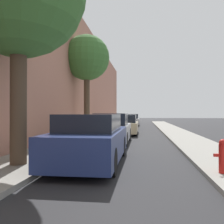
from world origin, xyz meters
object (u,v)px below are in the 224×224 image
(parked_car_navy, at_px, (91,140))
(fire_hydrant, at_px, (223,156))
(parked_car_black, at_px, (127,122))
(parked_car_white, at_px, (132,120))
(parked_car_silver, at_px, (112,129))
(parked_car_grey, at_px, (132,119))
(parked_car_champagne, at_px, (124,125))
(street_tree_far, at_px, (87,59))

(parked_car_navy, bearing_deg, fire_hydrant, -20.42)
(parked_car_black, height_order, parked_car_white, parked_car_white)
(parked_car_silver, relative_size, parked_car_white, 1.06)
(parked_car_black, bearing_deg, fire_hydrant, -79.09)
(parked_car_silver, bearing_deg, parked_car_grey, 89.96)
(parked_car_navy, relative_size, parked_car_champagne, 1.06)
(parked_car_silver, distance_m, parked_car_black, 10.80)
(parked_car_black, height_order, street_tree_far, street_tree_far)
(parked_car_navy, bearing_deg, parked_car_grey, 90.00)
(parked_car_champagne, relative_size, parked_car_grey, 0.92)
(parked_car_navy, bearing_deg, parked_car_silver, 90.20)
(parked_car_silver, distance_m, street_tree_far, 5.73)
(parked_car_white, bearing_deg, street_tree_far, -99.59)
(parked_car_navy, xyz_separation_m, parked_car_black, (0.02, 15.76, -0.06))
(parked_car_champagne, bearing_deg, parked_car_silver, -92.11)
(parked_car_black, distance_m, parked_car_grey, 11.34)
(parked_car_white, relative_size, parked_car_grey, 0.86)
(parked_car_silver, distance_m, parked_car_grey, 22.13)
(parked_car_navy, xyz_separation_m, parked_car_silver, (-0.02, 4.96, -0.01))
(parked_car_champagne, distance_m, parked_car_white, 11.52)
(parked_car_champagne, distance_m, parked_car_black, 5.77)
(parked_car_grey, relative_size, fire_hydrant, 5.94)
(parked_car_silver, bearing_deg, street_tree_far, 121.89)
(parked_car_silver, relative_size, parked_car_champagne, 1.00)
(parked_car_black, relative_size, street_tree_far, 0.64)
(parked_car_white, xyz_separation_m, fire_hydrant, (3.09, -22.73, -0.13))
(parked_car_navy, height_order, parked_car_black, parked_car_navy)
(parked_car_black, relative_size, parked_car_grey, 0.88)
(parked_car_navy, height_order, parked_car_silver, parked_car_silver)
(parked_car_navy, height_order, parked_car_champagne, parked_car_navy)
(parked_car_navy, height_order, parked_car_grey, parked_car_navy)
(parked_car_grey, bearing_deg, parked_car_silver, -90.04)
(street_tree_far, bearing_deg, parked_car_navy, -76.02)
(parked_car_navy, xyz_separation_m, parked_car_grey, (-0.00, 27.10, -0.05))
(fire_hydrant, bearing_deg, parked_car_champagne, 105.56)
(street_tree_far, distance_m, fire_hydrant, 11.72)
(parked_car_champagne, height_order, street_tree_far, street_tree_far)
(parked_car_silver, relative_size, fire_hydrant, 5.44)
(parked_car_black, height_order, parked_car_grey, parked_car_black)
(parked_car_black, xyz_separation_m, parked_car_white, (0.18, 5.75, 0.01))
(parked_car_silver, height_order, fire_hydrant, parked_car_silver)
(parked_car_silver, bearing_deg, parked_car_white, 89.25)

